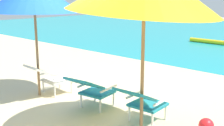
% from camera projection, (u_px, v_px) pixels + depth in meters
% --- Properties ---
extents(ground_plane, '(40.00, 40.00, 0.00)m').
position_uv_depth(ground_plane, '(194.00, 69.00, 8.23)').
color(ground_plane, beige).
extents(swim_buoy, '(1.60, 0.18, 0.18)m').
position_uv_depth(swim_buoy, '(207.00, 41.00, 12.56)').
color(swim_buoy, yellow).
rests_on(swim_buoy, ocean_band).
extents(lounge_chair_left, '(0.59, 0.90, 0.68)m').
position_uv_depth(lounge_chair_left, '(50.00, 76.00, 5.97)').
color(lounge_chair_left, silver).
rests_on(lounge_chair_left, ground_plane).
extents(lounge_chair_center, '(0.66, 0.94, 0.68)m').
position_uv_depth(lounge_chair_center, '(91.00, 88.00, 5.18)').
color(lounge_chair_center, teal).
rests_on(lounge_chair_center, ground_plane).
extents(lounge_chair_right, '(0.59, 0.91, 0.68)m').
position_uv_depth(lounge_chair_right, '(142.00, 100.00, 4.59)').
color(lounge_chair_right, teal).
rests_on(lounge_chair_right, ground_plane).
extents(beach_ball, '(0.23, 0.23, 0.23)m').
position_uv_depth(beach_ball, '(206.00, 126.00, 4.35)').
color(beach_ball, red).
rests_on(beach_ball, ground_plane).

